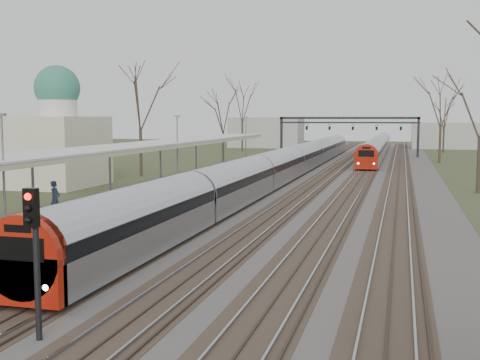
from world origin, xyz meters
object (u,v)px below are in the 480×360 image
object	(u,v)px
signal_post	(34,241)
passenger	(55,198)
train_far	(377,146)
train_near	(292,162)

from	to	relation	value
signal_post	passenger	bearing A→B (deg)	120.33
train_far	passenger	distance (m)	71.44
train_near	signal_post	world-z (taller)	signal_post
train_far	signal_post	bearing A→B (deg)	-93.61
signal_post	train_near	bearing A→B (deg)	92.15
train_near	passenger	bearing A→B (deg)	-99.87
train_far	passenger	world-z (taller)	train_far
train_far	passenger	bearing A→B (deg)	-100.37
train_far	train_near	bearing A→B (deg)	-100.83
train_far	signal_post	world-z (taller)	signal_post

